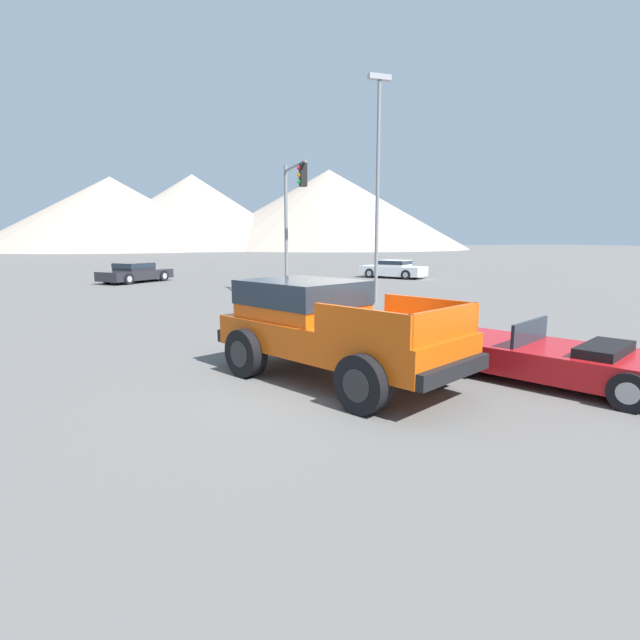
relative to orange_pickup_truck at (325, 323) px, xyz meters
name	(u,v)px	position (x,y,z in m)	size (l,w,h in m)	color
ground_plane	(327,384)	(-0.11, -0.44, -1.02)	(320.00, 320.00, 0.00)	#5B5956
orange_pickup_truck	(325,323)	(0.00, 0.00, 0.00)	(3.86, 5.18, 1.78)	#CC4C0C
red_convertible_car	(556,360)	(3.86, -1.62, -0.61)	(3.64, 4.76, 1.07)	#B21419
parked_car_white	(394,269)	(12.00, 20.91, -0.43)	(3.93, 4.33, 1.17)	white
parked_car_dark	(135,272)	(-3.92, 22.78, -0.43)	(4.33, 4.33, 1.15)	#232328
traffic_light_main	(293,204)	(2.98, 12.93, 3.01)	(0.38, 3.21, 5.83)	slate
street_lamp_post	(378,171)	(5.57, 9.78, 4.12)	(0.90, 0.24, 8.69)	slate
distant_mountain_range	(241,211)	(17.72, 112.06, 7.89)	(112.64, 68.51, 19.27)	gray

